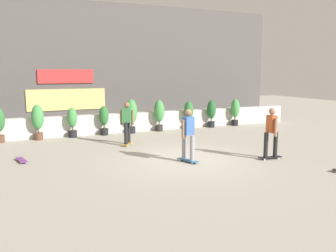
{
  "coord_description": "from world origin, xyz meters",
  "views": [
    {
      "loc": [
        -5.16,
        -10.16,
        2.87
      ],
      "look_at": [
        0.0,
        1.5,
        0.9
      ],
      "focal_mm": 38.02,
      "sensor_mm": 36.0,
      "label": 1
    }
  ],
  "objects_px": {
    "potted_plant_1": "(38,119)",
    "skater_far_right": "(127,121)",
    "potted_plant_6": "(189,113)",
    "skater_foreground": "(271,131)",
    "potted_plant_2": "(72,121)",
    "skater_mid_plaza": "(188,133)",
    "potted_plant_7": "(211,112)",
    "potted_plant_3": "(104,119)",
    "potted_plant_4": "(131,113)",
    "potted_plant_5": "(159,113)",
    "potted_plant_8": "(235,110)",
    "skateboard_near_camera": "(21,160)"
  },
  "relations": [
    {
      "from": "potted_plant_1",
      "to": "skater_far_right",
      "type": "bearing_deg",
      "value": -39.29
    },
    {
      "from": "potted_plant_6",
      "to": "skater_foreground",
      "type": "bearing_deg",
      "value": -93.3
    },
    {
      "from": "potted_plant_2",
      "to": "skater_mid_plaza",
      "type": "relative_size",
      "value": 0.78
    },
    {
      "from": "potted_plant_6",
      "to": "potted_plant_7",
      "type": "bearing_deg",
      "value": -0.0
    },
    {
      "from": "skater_mid_plaza",
      "to": "potted_plant_3",
      "type": "bearing_deg",
      "value": 101.99
    },
    {
      "from": "potted_plant_1",
      "to": "skater_mid_plaza",
      "type": "relative_size",
      "value": 0.88
    },
    {
      "from": "potted_plant_3",
      "to": "potted_plant_7",
      "type": "height_order",
      "value": "potted_plant_7"
    },
    {
      "from": "potted_plant_4",
      "to": "skater_far_right",
      "type": "height_order",
      "value": "skater_far_right"
    },
    {
      "from": "potted_plant_5",
      "to": "skater_foreground",
      "type": "xyz_separation_m",
      "value": [
        1.21,
        -6.63,
        0.07
      ]
    },
    {
      "from": "potted_plant_8",
      "to": "skateboard_near_camera",
      "type": "relative_size",
      "value": 1.71
    },
    {
      "from": "potted_plant_2",
      "to": "potted_plant_1",
      "type": "bearing_deg",
      "value": -180.0
    },
    {
      "from": "potted_plant_3",
      "to": "skater_mid_plaza",
      "type": "distance_m",
      "value": 6.03
    },
    {
      "from": "potted_plant_2",
      "to": "potted_plant_8",
      "type": "height_order",
      "value": "potted_plant_8"
    },
    {
      "from": "potted_plant_7",
      "to": "skater_mid_plaza",
      "type": "xyz_separation_m",
      "value": [
        -4.36,
        -5.89,
        0.14
      ]
    },
    {
      "from": "potted_plant_3",
      "to": "potted_plant_2",
      "type": "bearing_deg",
      "value": 180.0
    },
    {
      "from": "potted_plant_6",
      "to": "potted_plant_8",
      "type": "distance_m",
      "value": 2.77
    },
    {
      "from": "potted_plant_5",
      "to": "potted_plant_6",
      "type": "bearing_deg",
      "value": 0.0
    },
    {
      "from": "potted_plant_1",
      "to": "potted_plant_7",
      "type": "bearing_deg",
      "value": -0.0
    },
    {
      "from": "skater_foreground",
      "to": "skater_mid_plaza",
      "type": "xyz_separation_m",
      "value": [
        -2.66,
        0.74,
        0.0
      ]
    },
    {
      "from": "potted_plant_3",
      "to": "skater_foreground",
      "type": "bearing_deg",
      "value": -59.49
    },
    {
      "from": "skater_far_right",
      "to": "skater_mid_plaza",
      "type": "xyz_separation_m",
      "value": [
        0.96,
        -3.35,
        0.0
      ]
    },
    {
      "from": "potted_plant_3",
      "to": "skater_mid_plaza",
      "type": "xyz_separation_m",
      "value": [
        1.25,
        -5.89,
        0.2
      ]
    },
    {
      "from": "potted_plant_2",
      "to": "potted_plant_7",
      "type": "relative_size",
      "value": 0.94
    },
    {
      "from": "potted_plant_1",
      "to": "skater_foreground",
      "type": "relative_size",
      "value": 0.88
    },
    {
      "from": "potted_plant_2",
      "to": "skater_far_right",
      "type": "relative_size",
      "value": 0.78
    },
    {
      "from": "potted_plant_1",
      "to": "potted_plant_6",
      "type": "distance_m",
      "value": 7.11
    },
    {
      "from": "potted_plant_1",
      "to": "potted_plant_8",
      "type": "relative_size",
      "value": 1.06
    },
    {
      "from": "skateboard_near_camera",
      "to": "skater_mid_plaza",
      "type": "bearing_deg",
      "value": -24.51
    },
    {
      "from": "potted_plant_6",
      "to": "skater_foreground",
      "type": "height_order",
      "value": "skater_foreground"
    },
    {
      "from": "potted_plant_1",
      "to": "potted_plant_6",
      "type": "height_order",
      "value": "potted_plant_1"
    },
    {
      "from": "skater_foreground",
      "to": "skater_mid_plaza",
      "type": "relative_size",
      "value": 1.0
    },
    {
      "from": "potted_plant_1",
      "to": "skater_mid_plaza",
      "type": "distance_m",
      "value": 7.16
    },
    {
      "from": "potted_plant_2",
      "to": "skater_mid_plaza",
      "type": "distance_m",
      "value": 6.46
    },
    {
      "from": "potted_plant_4",
      "to": "potted_plant_5",
      "type": "bearing_deg",
      "value": -0.0
    },
    {
      "from": "potted_plant_4",
      "to": "potted_plant_2",
      "type": "bearing_deg",
      "value": 180.0
    },
    {
      "from": "potted_plant_3",
      "to": "potted_plant_7",
      "type": "bearing_deg",
      "value": -0.0
    },
    {
      "from": "potted_plant_4",
      "to": "skater_far_right",
      "type": "distance_m",
      "value": 2.74
    },
    {
      "from": "potted_plant_1",
      "to": "potted_plant_8",
      "type": "height_order",
      "value": "potted_plant_1"
    },
    {
      "from": "potted_plant_5",
      "to": "potted_plant_6",
      "type": "relative_size",
      "value": 1.08
    },
    {
      "from": "skater_mid_plaza",
      "to": "potted_plant_1",
      "type": "bearing_deg",
      "value": 124.62
    },
    {
      "from": "potted_plant_1",
      "to": "potted_plant_4",
      "type": "bearing_deg",
      "value": 0.0
    },
    {
      "from": "potted_plant_1",
      "to": "potted_plant_4",
      "type": "xyz_separation_m",
      "value": [
        4.11,
        0.0,
        0.06
      ]
    },
    {
      "from": "potted_plant_2",
      "to": "potted_plant_6",
      "type": "bearing_deg",
      "value": -0.0
    },
    {
      "from": "potted_plant_1",
      "to": "skater_mid_plaza",
      "type": "height_order",
      "value": "skater_mid_plaza"
    },
    {
      "from": "potted_plant_2",
      "to": "potted_plant_5",
      "type": "distance_m",
      "value": 4.1
    },
    {
      "from": "skater_far_right",
      "to": "skater_foreground",
      "type": "bearing_deg",
      "value": -48.52
    },
    {
      "from": "potted_plant_2",
      "to": "skateboard_near_camera",
      "type": "distance_m",
      "value": 4.34
    },
    {
      "from": "potted_plant_1",
      "to": "skater_far_right",
      "type": "distance_m",
      "value": 4.02
    },
    {
      "from": "potted_plant_8",
      "to": "skateboard_near_camera",
      "type": "distance_m",
      "value": 11.31
    },
    {
      "from": "skater_foreground",
      "to": "skater_far_right",
      "type": "xyz_separation_m",
      "value": [
        -3.62,
        4.09,
        0.0
      ]
    }
  ]
}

